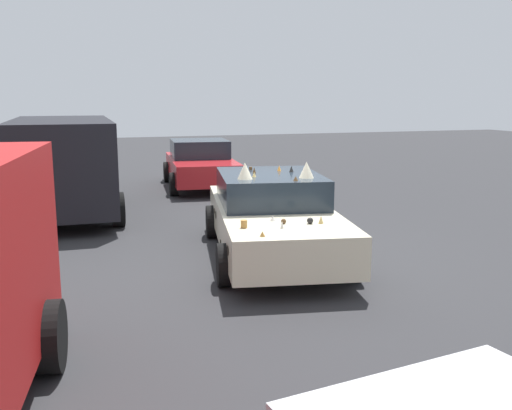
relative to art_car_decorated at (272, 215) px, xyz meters
name	(u,v)px	position (x,y,z in m)	size (l,w,h in m)	color
ground_plane	(273,256)	(-0.08, 0.01, -0.69)	(60.00, 60.00, 0.00)	#2D2D30
art_car_decorated	(272,215)	(0.00, 0.00, 0.00)	(4.94, 2.71, 1.63)	beige
parked_van_row_back_far	(63,162)	(4.61, 3.29, 0.52)	(5.01, 2.44, 2.17)	black
parked_sedan_behind_right	(201,164)	(7.75, -0.58, -0.01)	(4.40, 2.38, 1.39)	red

